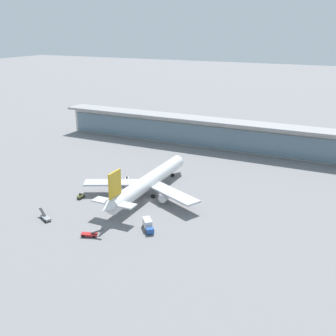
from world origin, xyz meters
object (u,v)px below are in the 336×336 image
Objects in this scene: service_truck_mid_apron_red at (90,234)px; service_truck_at_far_stand_red at (121,200)px; airliner_on_stand at (148,182)px; service_truck_by_tail_blue at (148,224)px; service_truck_near_nose_grey at (45,217)px; service_truck_on_taxiway_olive at (81,196)px; service_truck_under_wing_white at (127,179)px.

service_truck_at_far_stand_red is at bearing 101.90° from service_truck_mid_apron_red.
airliner_on_stand is 27.85m from service_truck_by_tail_blue.
service_truck_mid_apron_red is (20.21, -3.01, 0.00)m from service_truck_near_nose_grey.
service_truck_on_taxiway_olive is at bearing 91.39° from service_truck_near_nose_grey.
service_truck_under_wing_white is at bearing 115.61° from service_truck_at_far_stand_red.
service_truck_at_far_stand_red reaches higher than service_truck_under_wing_white.
service_truck_by_tail_blue is at bearing -49.75° from service_truck_under_wing_white.
service_truck_by_tail_blue is (33.74, 8.96, 0.88)m from service_truck_near_nose_grey.
airliner_on_stand is 9.06× the size of service_truck_mid_apron_red.
service_truck_on_taxiway_olive is at bearing 163.00° from service_truck_by_tail_blue.
service_truck_under_wing_white is at bearing 107.91° from service_truck_mid_apron_red.
service_truck_near_nose_grey is 42.57m from service_truck_under_wing_white.
service_truck_mid_apron_red is 26.84m from service_truck_at_far_stand_red.
service_truck_under_wing_white is 1.11× the size of service_truck_on_taxiway_olive.
airliner_on_stand is at bearing -31.51° from service_truck_under_wing_white.
service_truck_at_far_stand_red is (14.68, 23.26, 0.00)m from service_truck_near_nose_grey.
service_truck_near_nose_grey is at bearing -165.12° from service_truck_by_tail_blue.
airliner_on_stand reaches higher than service_truck_by_tail_blue.
service_truck_at_far_stand_red reaches higher than service_truck_on_taxiway_olive.
service_truck_at_far_stand_red is at bearing -64.39° from service_truck_under_wing_white.
service_truck_near_nose_grey is at bearing -122.25° from service_truck_at_far_stand_red.
service_truck_under_wing_white is 21.00m from service_truck_at_far_stand_red.
service_truck_under_wing_white is 47.51m from service_truck_mid_apron_red.
service_truck_by_tail_blue reaches higher than service_truck_on_taxiway_olive.
service_truck_near_nose_grey reaches higher than service_truck_on_taxiway_olive.
service_truck_near_nose_grey is at bearing -121.59° from airliner_on_stand.
airliner_on_stand is 8.79× the size of service_truck_by_tail_blue.
service_truck_under_wing_white and service_truck_on_taxiway_olive have the same top height.
service_truck_at_far_stand_red is at bearing -119.99° from airliner_on_stand.
service_truck_mid_apron_red is at bearing -47.31° from service_truck_on_taxiway_olive.
service_truck_on_taxiway_olive is 15.63m from service_truck_at_far_stand_red.
airliner_on_stand reaches higher than service_truck_on_taxiway_olive.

